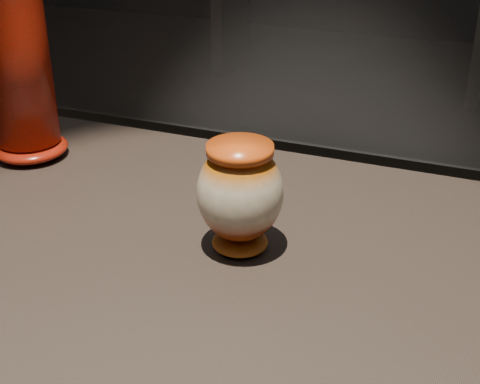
# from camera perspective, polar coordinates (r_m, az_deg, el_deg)

# --- Properties ---
(display_plinth) EXTENTS (2.00, 0.80, 0.90)m
(display_plinth) POSITION_cam_1_polar(r_m,az_deg,el_deg) (1.18, -4.83, -15.91)
(display_plinth) COLOR black
(display_plinth) RESTS_ON ground
(main_vase) EXTENTS (0.15, 0.15, 0.17)m
(main_vase) POSITION_cam_1_polar(r_m,az_deg,el_deg) (0.96, -0.00, -0.16)
(main_vase) COLOR maroon
(main_vase) RESTS_ON display_plinth
(tall_vase) EXTENTS (0.17, 0.17, 0.45)m
(tall_vase) POSITION_cam_1_polar(r_m,az_deg,el_deg) (1.29, -18.63, 11.68)
(tall_vase) COLOR red
(tall_vase) RESTS_ON display_plinth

